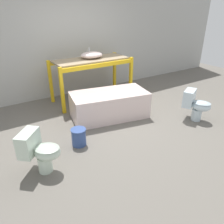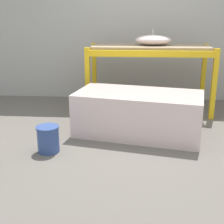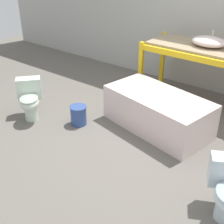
% 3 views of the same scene
% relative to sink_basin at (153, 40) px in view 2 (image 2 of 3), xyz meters
% --- Properties ---
extents(ground_plane, '(12.00, 12.00, 0.00)m').
position_rel_sink_basin_xyz_m(ground_plane, '(-0.23, -1.32, -1.12)').
color(ground_plane, '#666059').
extents(warehouse_wall_rear, '(10.80, 0.08, 3.20)m').
position_rel_sink_basin_xyz_m(warehouse_wall_rear, '(-0.23, 0.71, 0.48)').
color(warehouse_wall_rear, '#ADADA8').
rests_on(warehouse_wall_rear, ground_plane).
extents(shelving_rack, '(1.92, 0.83, 1.04)m').
position_rel_sink_basin_xyz_m(shelving_rack, '(-0.05, -0.04, -0.23)').
color(shelving_rack, yellow).
rests_on(shelving_rack, ground_plane).
extents(sink_basin, '(0.55, 0.42, 0.24)m').
position_rel_sink_basin_xyz_m(sink_basin, '(0.00, 0.00, 0.00)').
color(sink_basin, silver).
rests_on(sink_basin, shelving_rack).
extents(bathtub_main, '(1.70, 1.08, 0.55)m').
position_rel_sink_basin_xyz_m(bathtub_main, '(-0.21, -1.12, -0.80)').
color(bathtub_main, silver).
rests_on(bathtub_main, ground_plane).
extents(bucket_white, '(0.26, 0.26, 0.30)m').
position_rel_sink_basin_xyz_m(bucket_white, '(-1.22, -1.76, -0.95)').
color(bucket_white, '#334C8C').
rests_on(bucket_white, ground_plane).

